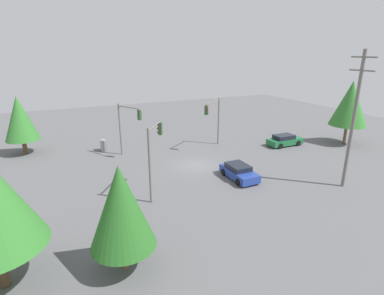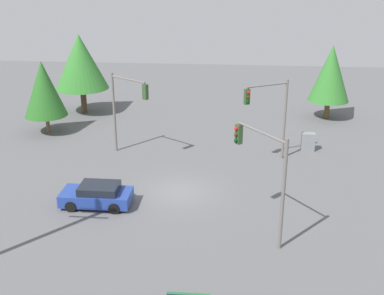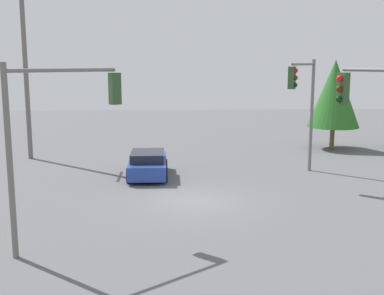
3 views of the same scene
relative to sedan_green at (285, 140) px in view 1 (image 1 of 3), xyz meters
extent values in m
plane|color=#5B5B5E|center=(1.64, -12.96, -0.68)|extent=(80.00, 80.00, 0.00)
cube|color=#1E6638|center=(0.00, 0.05, -0.14)|extent=(1.76, 4.48, 0.71)
cube|color=black|center=(0.00, -0.17, 0.47)|extent=(1.55, 2.47, 0.51)
cylinder|color=black|center=(-0.84, 1.44, -0.34)|extent=(0.22, 0.67, 0.67)
cylinder|color=black|center=(0.84, 1.44, -0.34)|extent=(0.22, 0.67, 0.67)
cylinder|color=black|center=(-0.84, -1.34, -0.34)|extent=(0.22, 0.67, 0.67)
cylinder|color=black|center=(0.84, -1.34, -0.34)|extent=(0.22, 0.67, 0.67)
cube|color=#233D93|center=(6.26, -10.83, -0.14)|extent=(4.07, 1.89, 0.71)
cube|color=black|center=(6.05, -10.83, 0.44)|extent=(2.24, 1.66, 0.45)
cylinder|color=black|center=(7.52, -9.93, -0.35)|extent=(0.65, 0.22, 0.65)
cylinder|color=black|center=(7.52, -11.73, -0.35)|extent=(0.65, 0.22, 0.65)
cylinder|color=black|center=(4.99, -9.93, -0.35)|extent=(0.65, 0.22, 0.65)
cylinder|color=black|center=(4.99, -11.73, -0.35)|extent=(0.65, 0.22, 0.65)
cylinder|color=slate|center=(-4.06, -7.23, 2.24)|extent=(0.18, 0.18, 5.83)
cylinder|color=slate|center=(-2.97, -8.67, 4.90)|extent=(2.28, 2.96, 0.12)
cube|color=#2D4C28|center=(-1.88, -10.11, 4.28)|extent=(0.43, 0.44, 1.05)
sphere|color=red|center=(-1.74, -10.01, 4.62)|extent=(0.22, 0.22, 0.22)
sphere|color=#392605|center=(-1.74, -10.01, 4.28)|extent=(0.22, 0.22, 0.22)
sphere|color=black|center=(-1.74, -10.01, 3.94)|extent=(0.22, 0.22, 0.22)
cylinder|color=slate|center=(7.20, -19.58, 2.31)|extent=(0.18, 0.18, 5.98)
cylinder|color=slate|center=(5.83, -18.65, 5.05)|extent=(2.80, 1.95, 0.12)
cube|color=#2D4C28|center=(4.46, -17.72, 4.43)|extent=(0.44, 0.42, 1.05)
sphere|color=red|center=(4.37, -17.87, 4.77)|extent=(0.22, 0.22, 0.22)
sphere|color=#392605|center=(4.37, -17.87, 4.43)|extent=(0.22, 0.22, 0.22)
sphere|color=black|center=(4.37, -17.87, 4.09)|extent=(0.22, 0.22, 0.22)
cylinder|color=slate|center=(-5.19, -19.20, 2.24)|extent=(0.18, 0.18, 5.84)
cylinder|color=slate|center=(-3.81, -18.42, 4.91)|extent=(2.83, 1.67, 0.12)
cube|color=#2D4C28|center=(-2.42, -17.64, 4.29)|extent=(0.43, 0.41, 1.05)
sphere|color=red|center=(-2.51, -17.49, 4.62)|extent=(0.22, 0.22, 0.22)
sphere|color=#392605|center=(-2.51, -17.49, 4.29)|extent=(0.22, 0.22, 0.22)
sphere|color=black|center=(-2.51, -17.49, 3.95)|extent=(0.22, 0.22, 0.22)
cylinder|color=slate|center=(11.41, -3.44, 5.05)|extent=(0.28, 0.28, 11.46)
cylinder|color=slate|center=(11.41, -3.44, 10.18)|extent=(2.20, 0.12, 0.12)
cylinder|color=slate|center=(11.41, -3.44, 9.18)|extent=(2.20, 0.12, 0.12)
cube|color=gray|center=(-7.24, -20.89, 0.01)|extent=(0.99, 0.59, 1.38)
cylinder|color=brown|center=(2.48, 7.57, 0.52)|extent=(0.35, 0.35, 2.39)
cone|color=#337A2D|center=(2.48, 7.57, 4.46)|extent=(4.39, 4.39, 5.49)
cylinder|color=brown|center=(-10.02, -29.23, 0.16)|extent=(0.47, 0.47, 1.68)
cone|color=#337A2D|center=(-10.02, -29.23, 3.49)|extent=(3.60, 3.60, 4.96)
cylinder|color=brown|center=(13.83, -23.10, 0.07)|extent=(0.31, 0.31, 1.50)
cone|color=#286623|center=(13.83, -23.10, 3.08)|extent=(3.46, 3.46, 4.52)
cylinder|color=#4C3823|center=(12.52, -28.93, 0.51)|extent=(0.53, 0.53, 2.37)
camera|label=1|loc=(27.62, -25.49, 10.63)|focal=28.00mm
camera|label=2|loc=(-1.58, 13.71, 12.69)|focal=45.00mm
camera|label=3|loc=(-18.08, -11.83, 5.13)|focal=45.00mm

